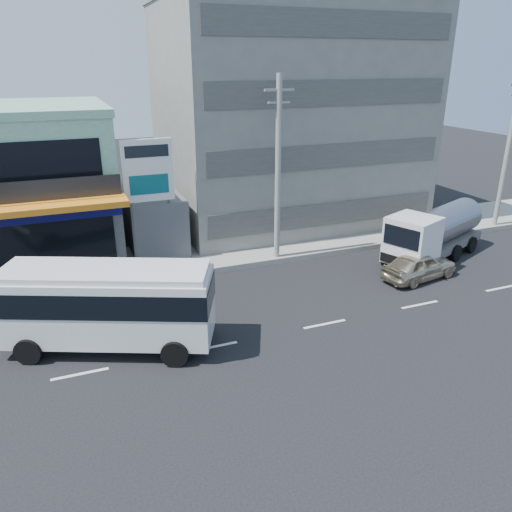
{
  "coord_description": "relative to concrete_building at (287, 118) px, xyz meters",
  "views": [
    {
      "loc": [
        -4.68,
        -16.45,
        10.5
      ],
      "look_at": [
        3.15,
        3.33,
        2.2
      ],
      "focal_mm": 35.0,
      "sensor_mm": 36.0,
      "label": 1
    }
  ],
  "objects": [
    {
      "name": "utility_pole_near",
      "position": [
        -4.0,
        -7.6,
        -1.85
      ],
      "size": [
        1.6,
        0.3,
        10.0
      ],
      "color": "#999993",
      "rests_on": "ground"
    },
    {
      "name": "utility_pole_far",
      "position": [
        12.0,
        -7.6,
        -1.85
      ],
      "size": [
        1.6,
        0.3,
        10.0
      ],
      "color": "#999993",
      "rests_on": "ground"
    },
    {
      "name": "concrete_building",
      "position": [
        0.0,
        0.0,
        0.0
      ],
      "size": [
        16.0,
        12.0,
        14.0
      ],
      "primitive_type": "cube",
      "color": "gray",
      "rests_on": "ground"
    },
    {
      "name": "ground",
      "position": [
        -10.0,
        -15.0,
        -7.0
      ],
      "size": [
        120.0,
        120.0,
        0.0
      ],
      "primitive_type": "plane",
      "color": "black",
      "rests_on": "ground"
    },
    {
      "name": "satellite_dish",
      "position": [
        -10.0,
        -4.0,
        -3.42
      ],
      "size": [
        1.5,
        1.5,
        0.15
      ],
      "primitive_type": "cylinder",
      "color": "slate",
      "rests_on": "gap_structure"
    },
    {
      "name": "sidewalk",
      "position": [
        -5.0,
        -5.5,
        -6.85
      ],
      "size": [
        70.0,
        5.0,
        0.3
      ],
      "primitive_type": "cube",
      "color": "gray",
      "rests_on": "ground"
    },
    {
      "name": "sedan",
      "position": [
        1.86,
        -12.51,
        -6.28
      ],
      "size": [
        4.47,
        2.38,
        1.45
      ],
      "primitive_type": "imported",
      "rotation": [
        0.0,
        0.0,
        1.74
      ],
      "color": "beige",
      "rests_on": "ground"
    },
    {
      "name": "gap_structure",
      "position": [
        -10.0,
        -3.0,
        -5.25
      ],
      "size": [
        3.0,
        6.0,
        3.5
      ],
      "primitive_type": "cube",
      "color": "#434347",
      "rests_on": "ground"
    },
    {
      "name": "tanker_truck",
      "position": [
        4.23,
        -10.57,
        -5.39
      ],
      "size": [
        7.86,
        4.92,
        2.99
      ],
      "color": "silver",
      "rests_on": "ground"
    },
    {
      "name": "billboard",
      "position": [
        -10.5,
        -5.8,
        -2.07
      ],
      "size": [
        2.6,
        0.18,
        6.9
      ],
      "color": "gray",
      "rests_on": "ground"
    },
    {
      "name": "minibus",
      "position": [
        -13.68,
        -13.5,
        -5.0
      ],
      "size": [
        8.35,
        5.5,
        3.35
      ],
      "color": "silver",
      "rests_on": "ground"
    }
  ]
}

